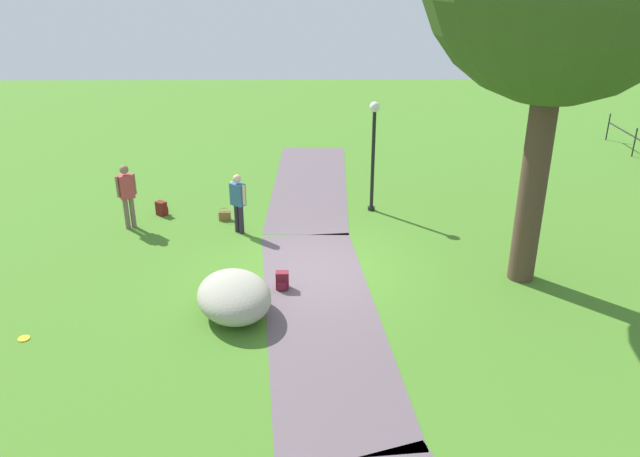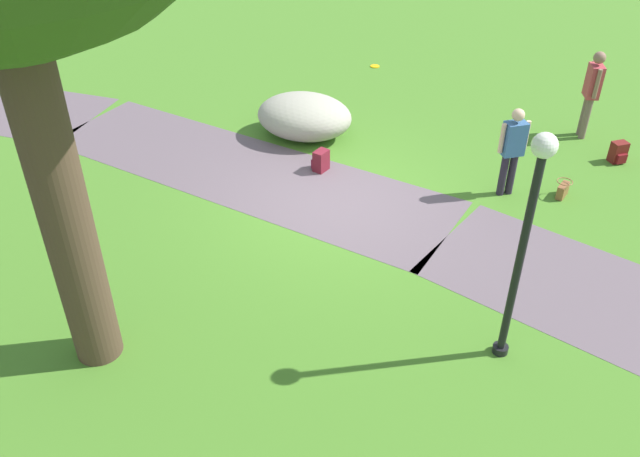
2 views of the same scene
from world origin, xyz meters
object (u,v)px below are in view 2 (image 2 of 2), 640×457
at_px(lamp_post, 527,228).
at_px(lawn_boulder, 304,116).
at_px(woman_with_handbag, 512,146).
at_px(spare_backpack_on_lawn, 618,153).
at_px(frisbee_on_grass, 375,66).
at_px(man_near_boulder, 592,88).
at_px(backpack_by_boulder, 321,161).
at_px(handbag_on_grass, 563,190).

height_order(lamp_post, lawn_boulder, lamp_post).
relative_size(lawn_boulder, woman_with_handbag, 1.42).
xyz_separation_m(spare_backpack_on_lawn, frisbee_on_grass, (6.21, -1.29, -0.18)).
xyz_separation_m(woman_with_handbag, spare_backpack_on_lawn, (-1.24, -2.31, -0.73)).
distance_m(lawn_boulder, woman_with_handbag, 4.18).
distance_m(man_near_boulder, backpack_by_boulder, 5.46).
distance_m(lamp_post, man_near_boulder, 6.72).
xyz_separation_m(lamp_post, handbag_on_grass, (0.69, -4.10, -1.81)).
bearing_deg(backpack_by_boulder, woman_with_handbag, -157.65).
bearing_deg(lamp_post, man_near_boulder, -79.65).
relative_size(handbag_on_grass, spare_backpack_on_lawn, 0.80).
bearing_deg(woman_with_handbag, backpack_by_boulder, 22.35).
height_order(woman_with_handbag, backpack_by_boulder, woman_with_handbag).
relative_size(lamp_post, man_near_boulder, 1.78).
bearing_deg(spare_backpack_on_lawn, woman_with_handbag, 61.84).
bearing_deg(lawn_boulder, backpack_by_boulder, 139.61).
height_order(handbag_on_grass, spare_backpack_on_lawn, spare_backpack_on_lawn).
bearing_deg(lawn_boulder, frisbee_on_grass, -77.90).
xyz_separation_m(lamp_post, backpack_by_boulder, (4.59, -2.35, -1.75)).
distance_m(woman_with_handbag, spare_backpack_on_lawn, 2.72).
xyz_separation_m(lamp_post, spare_backpack_on_lawn, (0.30, -5.91, -1.75)).
bearing_deg(backpack_by_boulder, lawn_boulder, -40.39).
bearing_deg(spare_backpack_on_lawn, man_near_boulder, -35.25).
height_order(man_near_boulder, spare_backpack_on_lawn, man_near_boulder).
relative_size(man_near_boulder, spare_backpack_on_lawn, 4.37).
distance_m(lawn_boulder, frisbee_on_grass, 4.05).
bearing_deg(woman_with_handbag, lawn_boulder, 4.67).
bearing_deg(backpack_by_boulder, lamp_post, 152.91).
bearing_deg(spare_backpack_on_lawn, frisbee_on_grass, -11.74).
distance_m(man_near_boulder, handbag_on_grass, 2.65).
distance_m(lawn_boulder, backpack_by_boulder, 1.43).
xyz_separation_m(lawn_boulder, frisbee_on_grass, (0.84, -3.94, -0.41)).
distance_m(man_near_boulder, spare_backpack_on_lawn, 1.37).
xyz_separation_m(woman_with_handbag, frisbee_on_grass, (4.98, -3.60, -0.91)).
relative_size(backpack_by_boulder, frisbee_on_grass, 1.78).
bearing_deg(handbag_on_grass, man_near_boulder, -78.33).
relative_size(lamp_post, handbag_on_grass, 9.68).
bearing_deg(man_near_boulder, lawn_boulder, 36.26).
bearing_deg(woman_with_handbag, man_near_boulder, -96.60).
bearing_deg(lamp_post, woman_with_handbag, -66.91).
height_order(lamp_post, backpack_by_boulder, lamp_post).
bearing_deg(lamp_post, frisbee_on_grass, -47.89).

